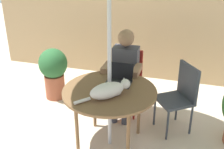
% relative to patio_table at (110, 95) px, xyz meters
% --- Properties ---
extents(ground_plane, '(14.00, 14.00, 0.00)m').
position_rel_patio_table_xyz_m(ground_plane, '(0.00, 0.00, -0.69)').
color(ground_plane, beige).
extents(fence_back, '(5.48, 0.08, 1.85)m').
position_rel_patio_table_xyz_m(fence_back, '(0.00, 2.02, 0.24)').
color(fence_back, tan).
rests_on(fence_back, ground).
extents(patio_table, '(1.07, 1.07, 0.74)m').
position_rel_patio_table_xyz_m(patio_table, '(0.00, 0.00, 0.00)').
color(patio_table, brown).
rests_on(patio_table, ground).
extents(chair_occupied, '(0.40, 0.40, 0.90)m').
position_rel_patio_table_xyz_m(chair_occupied, '(0.00, 0.85, -0.16)').
color(chair_occupied, maroon).
rests_on(chair_occupied, ground).
extents(chair_empty, '(0.56, 0.56, 0.90)m').
position_rel_patio_table_xyz_m(chair_empty, '(0.77, 0.56, -0.16)').
color(chair_empty, '#33383F').
rests_on(chair_empty, ground).
extents(person_seated, '(0.48, 0.48, 1.24)m').
position_rel_patio_table_xyz_m(person_seated, '(-0.00, 0.70, 0.01)').
color(person_seated, '#3F3F47').
rests_on(person_seated, ground).
extents(laptop, '(0.30, 0.25, 0.21)m').
position_rel_patio_table_xyz_m(laptop, '(0.05, 0.24, 0.12)').
color(laptop, black).
rests_on(laptop, patio_table).
extents(cat, '(0.51, 0.48, 0.17)m').
position_rel_patio_table_xyz_m(cat, '(0.04, -0.15, 0.14)').
color(cat, silver).
rests_on(cat, patio_table).
extents(potted_plant_by_chair, '(0.44, 0.44, 0.81)m').
position_rel_patio_table_xyz_m(potted_plant_by_chair, '(-1.16, 0.87, -0.22)').
color(potted_plant_by_chair, '#9E5138').
rests_on(potted_plant_by_chair, ground).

